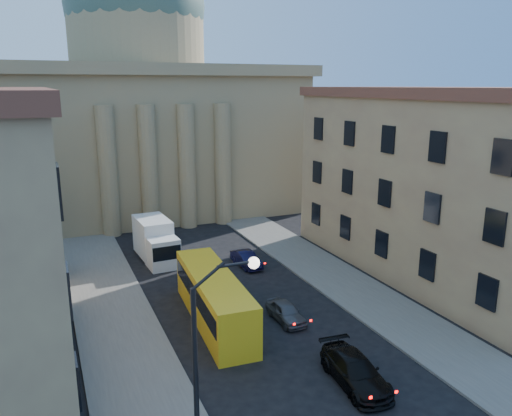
# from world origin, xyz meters

# --- Properties ---
(sidewalk_left) EXTENTS (5.00, 60.00, 0.15)m
(sidewalk_left) POSITION_xyz_m (-8.50, 18.00, 0.07)
(sidewalk_left) COLOR #585551
(sidewalk_left) RESTS_ON ground
(sidewalk_right) EXTENTS (5.00, 60.00, 0.15)m
(sidewalk_right) POSITION_xyz_m (8.50, 18.00, 0.07)
(sidewalk_right) COLOR #585551
(sidewalk_right) RESTS_ON ground
(church) EXTENTS (68.02, 28.76, 36.60)m
(church) POSITION_xyz_m (0.00, 55.47, 11.88)
(church) COLOR #8A7655
(church) RESTS_ON ground
(building_right) EXTENTS (11.60, 26.60, 14.70)m
(building_right) POSITION_xyz_m (17.00, 22.00, 7.42)
(building_right) COLOR tan
(building_right) RESTS_ON ground
(street_lamp) EXTENTS (2.62, 0.44, 8.83)m
(street_lamp) POSITION_xyz_m (-6.97, 8.00, 5.29)
(street_lamp) COLOR black
(street_lamp) RESTS_ON ground
(car_right_mid) EXTENTS (2.49, 5.24, 1.47)m
(car_right_mid) POSITION_xyz_m (1.71, 11.09, 0.74)
(car_right_mid) COLOR black
(car_right_mid) RESTS_ON ground
(car_right_far) EXTENTS (1.54, 3.69, 1.25)m
(car_right_far) POSITION_xyz_m (1.64, 18.78, 0.62)
(car_right_far) COLOR #4B4B50
(car_right_far) RESTS_ON ground
(car_right_distant) EXTENTS (1.60, 3.93, 1.27)m
(car_right_distant) POSITION_xyz_m (3.08, 29.04, 0.63)
(car_right_distant) COLOR black
(car_right_distant) RESTS_ON ground
(city_bus) EXTENTS (3.22, 11.26, 3.13)m
(city_bus) POSITION_xyz_m (-2.62, 20.58, 1.68)
(city_bus) COLOR yellow
(city_bus) RESTS_ON ground
(box_truck) EXTENTS (2.88, 6.54, 3.52)m
(box_truck) POSITION_xyz_m (-3.50, 33.66, 1.67)
(box_truck) COLOR silver
(box_truck) RESTS_ON ground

